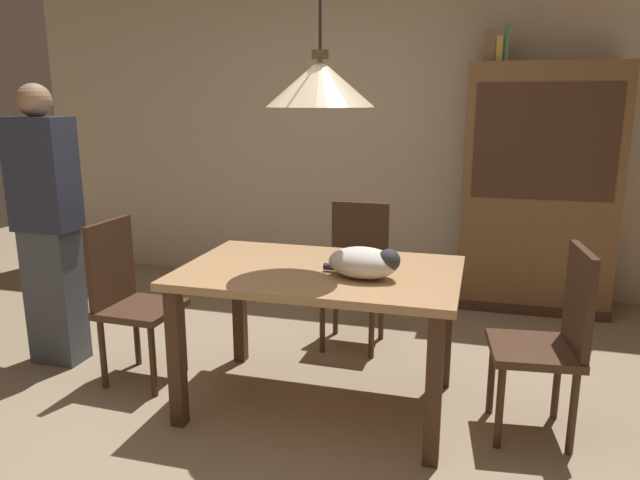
{
  "coord_description": "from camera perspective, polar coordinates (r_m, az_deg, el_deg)",
  "views": [
    {
      "loc": [
        0.86,
        -2.37,
        1.58
      ],
      "look_at": [
        0.04,
        0.61,
        0.85
      ],
      "focal_mm": 33.18,
      "sensor_mm": 36.0,
      "label": 1
    }
  ],
  "objects": [
    {
      "name": "person_standing",
      "position": [
        3.86,
        -24.75,
        1.12
      ],
      "size": [
        0.36,
        0.22,
        1.68
      ],
      "color": "#4C515B",
      "rests_on": "ground"
    },
    {
      "name": "ground",
      "position": [
        2.98,
        -4.03,
        -18.8
      ],
      "size": [
        10.0,
        10.0,
        0.0
      ],
      "primitive_type": "plane",
      "color": "#998466"
    },
    {
      "name": "cat_sleeping",
      "position": [
        2.83,
        4.36,
        -2.18
      ],
      "size": [
        0.39,
        0.26,
        0.16
      ],
      "color": "silver",
      "rests_on": "dining_table"
    },
    {
      "name": "book_green_slim",
      "position": [
        4.71,
        17.56,
        17.59
      ],
      "size": [
        0.03,
        0.2,
        0.26
      ],
      "primitive_type": "cube",
      "color": "#427A4C",
      "rests_on": "hutch_bookcase"
    },
    {
      "name": "chair_far_back",
      "position": [
        3.89,
        3.5,
        -2.69
      ],
      "size": [
        0.41,
        0.41,
        0.93
      ],
      "color": "#472D1E",
      "rests_on": "ground"
    },
    {
      "name": "back_wall",
      "position": [
        5.1,
        5.87,
        11.78
      ],
      "size": [
        6.4,
        0.1,
        2.9
      ],
      "primitive_type": "cube",
      "color": "beige",
      "rests_on": "ground"
    },
    {
      "name": "pendant_lamp",
      "position": [
        2.88,
        0.01,
        14.93
      ],
      "size": [
        0.52,
        0.52,
        1.3
      ],
      "color": "beige"
    },
    {
      "name": "book_yellow_short",
      "position": [
        4.7,
        16.88,
        17.15
      ],
      "size": [
        0.04,
        0.2,
        0.18
      ],
      "primitive_type": "cube",
      "color": "gold",
      "rests_on": "hutch_bookcase"
    },
    {
      "name": "chair_left_side",
      "position": [
        3.53,
        -17.98,
        -4.99
      ],
      "size": [
        0.41,
        0.41,
        0.93
      ],
      "color": "#472D1E",
      "rests_on": "ground"
    },
    {
      "name": "chair_right_side",
      "position": [
        3.01,
        21.5,
        -8.51
      ],
      "size": [
        0.44,
        0.44,
        0.93
      ],
      "color": "#472D1E",
      "rests_on": "ground"
    },
    {
      "name": "dining_table",
      "position": [
        3.03,
        0.01,
        -4.61
      ],
      "size": [
        1.4,
        0.9,
        0.75
      ],
      "color": "tan",
      "rests_on": "ground"
    },
    {
      "name": "hutch_bookcase",
      "position": [
        4.76,
        20.24,
        4.14
      ],
      "size": [
        1.12,
        0.45,
        1.85
      ],
      "color": "brown",
      "rests_on": "ground"
    },
    {
      "name": "book_brown_thick",
      "position": [
        4.71,
        16.02,
        17.44
      ],
      "size": [
        0.06,
        0.24,
        0.22
      ],
      "primitive_type": "cube",
      "color": "brown",
      "rests_on": "hutch_bookcase"
    }
  ]
}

